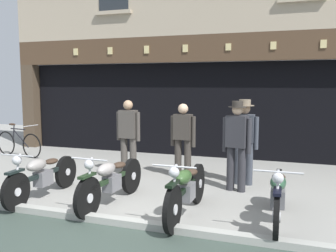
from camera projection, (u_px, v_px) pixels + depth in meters
shop_facade at (220, 94)px, 11.57m from camera, size 12.24×4.42×6.27m
motorcycle_left at (42, 175)px, 6.46m from camera, size 0.62×2.02×0.91m
motorcycle_center_left at (111, 180)px, 6.10m from camera, size 0.62×2.07×0.92m
motorcycle_center at (186, 189)px, 5.57m from camera, size 0.62×2.03×0.93m
motorcycle_center_right at (278, 195)px, 5.31m from camera, size 0.62×1.99×0.92m
salesman_left at (128, 134)px, 8.07m from camera, size 0.56×0.24×1.66m
shopkeeper_center at (183, 137)px, 7.82m from camera, size 0.56×0.26×1.60m
salesman_right at (244, 137)px, 7.30m from camera, size 0.56×0.37×1.71m
assistant_far_right at (237, 142)px, 6.85m from camera, size 0.55×0.33×1.70m
advert_board_near at (117, 94)px, 10.96m from camera, size 0.65×0.03×0.95m
advert_board_far at (80, 98)px, 11.38m from camera, size 0.84×0.03×0.96m
leaning_bicycle at (18, 143)px, 10.21m from camera, size 1.70×0.50×0.94m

